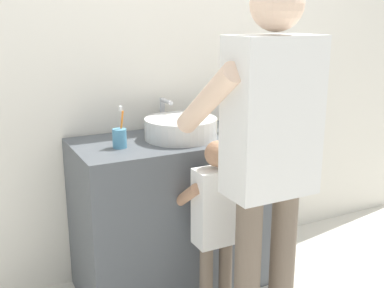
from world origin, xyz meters
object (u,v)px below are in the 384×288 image
object	(u,v)px
toothbrush_cup	(120,138)
child_toddler	(216,217)
soap_bottle	(226,120)
adult_parent	(269,140)

from	to	relation	value
toothbrush_cup	child_toddler	bearing A→B (deg)	-45.60
soap_bottle	child_toddler	size ratio (longest dim) A/B	0.17
child_toddler	soap_bottle	bearing A→B (deg)	53.91
child_toddler	adult_parent	xyz separation A→B (m)	(0.11, -0.25, 0.43)
toothbrush_cup	soap_bottle	size ratio (longest dim) A/B	1.25
toothbrush_cup	child_toddler	size ratio (longest dim) A/B	0.22
soap_bottle	adult_parent	size ratio (longest dim) A/B	0.10
toothbrush_cup	soap_bottle	distance (m)	0.64
child_toddler	adult_parent	distance (m)	0.51
child_toddler	adult_parent	bearing A→B (deg)	-66.59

